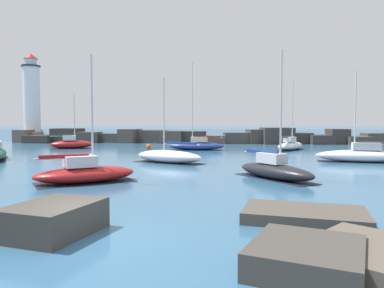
% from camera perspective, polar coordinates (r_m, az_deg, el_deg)
% --- Properties ---
extents(ground_plane, '(600.00, 600.00, 0.00)m').
position_cam_1_polar(ground_plane, '(12.05, -15.08, -13.80)').
color(ground_plane, '#336084').
extents(open_sea_beyond, '(400.00, 116.00, 0.01)m').
position_cam_1_polar(open_sea_beyond, '(122.21, 3.06, 1.75)').
color(open_sea_beyond, '#235175').
rests_on(open_sea_beyond, ground).
extents(breakwater_jetty, '(67.37, 6.87, 2.58)m').
position_cam_1_polar(breakwater_jetty, '(62.11, 3.29, 1.03)').
color(breakwater_jetty, brown).
rests_on(breakwater_jetty, ground).
extents(lighthouse, '(3.79, 3.79, 15.43)m').
position_cam_1_polar(lighthouse, '(71.84, -23.23, 5.72)').
color(lighthouse, gray).
rests_on(lighthouse, ground).
extents(foreground_rocks, '(16.87, 8.26, 1.29)m').
position_cam_1_polar(foreground_rocks, '(10.82, -5.94, -13.41)').
color(foreground_rocks, '#4C443D').
rests_on(foreground_rocks, ground).
extents(sailboat_moored_0, '(7.86, 3.14, 7.96)m').
position_cam_1_polar(sailboat_moored_0, '(35.96, 24.46, -1.54)').
color(sailboat_moored_0, white).
rests_on(sailboat_moored_0, ground).
extents(sailboat_moored_1, '(5.92, 4.14, 7.30)m').
position_cam_1_polar(sailboat_moored_1, '(52.05, -17.91, 0.05)').
color(sailboat_moored_1, maroon).
rests_on(sailboat_moored_1, ground).
extents(sailboat_moored_3, '(4.94, 6.48, 8.79)m').
position_cam_1_polar(sailboat_moored_3, '(48.33, 14.77, -0.16)').
color(sailboat_moored_3, white).
rests_on(sailboat_moored_3, ground).
extents(sailboat_moored_5, '(6.82, 4.95, 7.36)m').
position_cam_1_polar(sailboat_moored_5, '(32.36, -3.57, -1.88)').
color(sailboat_moored_5, white).
rests_on(sailboat_moored_5, ground).
extents(sailboat_moored_6, '(6.23, 5.32, 7.46)m').
position_cam_1_polar(sailboat_moored_6, '(22.74, -16.01, -4.24)').
color(sailboat_moored_6, maroon).
rests_on(sailboat_moored_6, ground).
extents(sailboat_moored_7, '(6.86, 2.08, 10.88)m').
position_cam_1_polar(sailboat_moored_7, '(46.66, 0.74, -0.17)').
color(sailboat_moored_7, navy).
rests_on(sailboat_moored_7, ground).
extents(sailboat_moored_8, '(5.00, 6.07, 7.86)m').
position_cam_1_polar(sailboat_moored_8, '(23.81, 12.45, -3.81)').
color(sailboat_moored_8, black).
rests_on(sailboat_moored_8, ground).
extents(mooring_buoy_orange_near, '(0.66, 0.66, 0.86)m').
position_cam_1_polar(mooring_buoy_orange_near, '(48.78, -6.63, -0.39)').
color(mooring_buoy_orange_near, '#EA5914').
rests_on(mooring_buoy_orange_near, ground).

